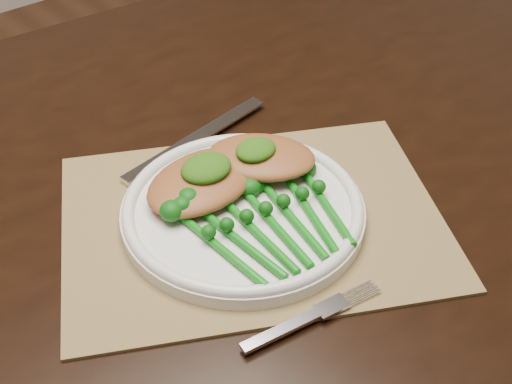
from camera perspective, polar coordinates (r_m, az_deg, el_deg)
dining_table at (r=1.11m, az=-5.67°, el=-14.38°), size 1.67×1.03×0.75m
placemat at (r=0.78m, az=-0.28°, el=-2.22°), size 0.50×0.45×0.00m
dinner_plate at (r=0.77m, az=-1.05°, el=-1.42°), size 0.26×0.26×0.02m
knife at (r=0.88m, az=-5.85°, el=3.65°), size 0.23×0.05×0.01m
fork at (r=0.68m, az=5.20°, el=-9.51°), size 0.15×0.04×0.00m
chicken_fillet_left at (r=0.78m, az=-4.32°, el=0.87°), size 0.15×0.11×0.03m
chicken_fillet_right at (r=0.81m, az=0.40°, el=2.82°), size 0.15×0.15×0.02m
pesto_dollop_left at (r=0.77m, az=-4.01°, el=1.92°), size 0.06×0.05×0.02m
pesto_dollop_right at (r=0.79m, az=-0.02°, el=3.40°), size 0.05×0.04×0.02m
broccolini_bundle at (r=0.74m, az=1.57°, el=-2.73°), size 0.17×0.19×0.04m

